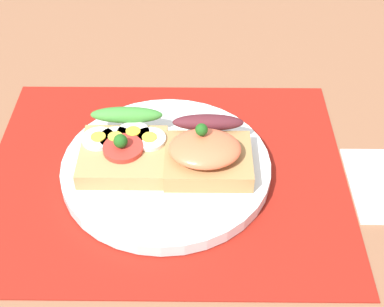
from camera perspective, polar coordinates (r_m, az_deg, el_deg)
ground_plane at (r=65.57cm, az=-2.63°, el=-3.15°), size 120.00×90.00×3.20cm
placemat at (r=64.32cm, az=-2.67°, el=-2.07°), size 41.92×34.13×0.30cm
plate at (r=63.67cm, az=-2.70°, el=-1.48°), size 24.21×24.21×1.55cm
sandwich_egg_tomato at (r=63.49cm, az=-7.08°, el=0.80°), size 9.80×10.33×4.13cm
sandwich_salmon at (r=61.34cm, az=1.57°, el=0.15°), size 9.79×9.51×5.76cm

